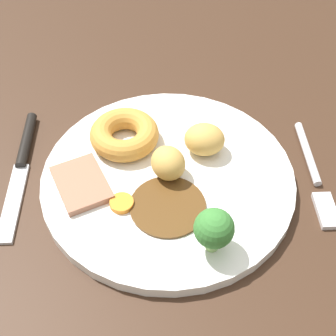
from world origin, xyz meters
The scene contains 11 objects.
dining_table centered at (0.00, 0.00, 1.80)cm, with size 120.00×84.00×3.60cm, color #382316.
dinner_plate centered at (3.73, 1.30, 4.30)cm, with size 27.66×27.66×1.40cm, color white.
gravy_pool centered at (3.97, 5.77, 5.15)cm, with size 7.88×7.88×0.30cm, color #563819.
meat_slice_main centered at (13.01, 2.52, 5.40)cm, with size 6.83×4.96×0.80cm, color #9E664C.
yorkshire_pudding centered at (8.47, -3.87, 6.27)cm, with size 7.93×7.93×2.54cm, color #C68938.
roast_potato_left centered at (-0.52, -2.11, 6.76)cm, with size 4.55×3.96×3.52cm, color tan.
roast_potato_right centered at (3.72, 1.32, 6.81)cm, with size 4.03×3.57×3.62cm, color tan.
carrot_coin_front centered at (8.69, 5.28, 5.30)cm, with size 2.48×2.48×0.60cm, color orange.
broccoli_floret centered at (0.28, 10.73, 8.00)cm, with size 3.80×3.80×5.01cm.
fork centered at (-12.73, 1.36, 3.99)cm, with size 2.04×15.26×0.90cm.
knife centered at (20.37, -2.30, 4.05)cm, with size 1.81×18.51×1.20cm.
Camera 1 is at (5.33, 34.18, 42.88)cm, focal length 49.16 mm.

